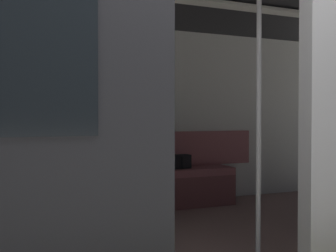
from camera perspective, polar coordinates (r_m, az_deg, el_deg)
The scene contains 7 objects.
train_car at distance 3.44m, azimuth -1.21°, elevation 8.97°, with size 6.40×2.87×2.36m.
bench_seat at distance 4.54m, azimuth -5.32°, elevation -8.15°, with size 2.60×0.44×0.48m.
person_seated at distance 4.48m, azimuth -3.77°, elevation -4.04°, with size 0.55×0.70×1.20m.
handbag at distance 4.74m, azimuth 1.76°, elevation -5.34°, with size 0.26×0.15×0.17m.
book at distance 4.50m, azimuth -9.17°, elevation -6.62°, with size 0.15×0.22×0.03m, color silver.
grab_pole_door at distance 2.48m, azimuth -1.82°, elevation 1.49°, with size 0.04×0.04×2.22m, color silver.
grab_pole_far at distance 2.85m, azimuth 13.43°, elevation 1.42°, with size 0.04×0.04×2.22m, color silver.
Camera 1 is at (1.22, 1.95, 1.10)m, focal length 40.65 mm.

